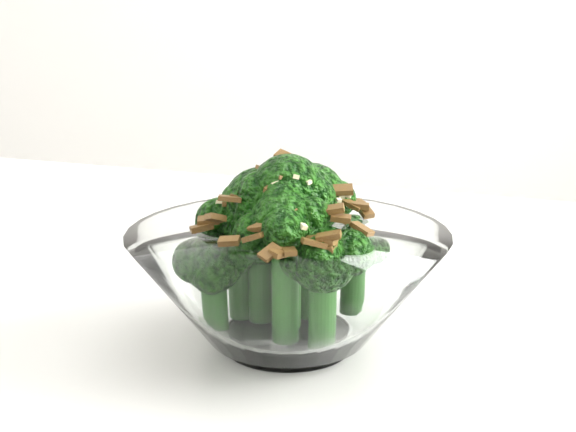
{
  "coord_description": "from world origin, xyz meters",
  "views": [
    {
      "loc": [
        0.24,
        -0.6,
        0.97
      ],
      "look_at": [
        0.2,
        -0.11,
        0.84
      ],
      "focal_mm": 50.0,
      "sensor_mm": 36.0,
      "label": 1
    }
  ],
  "objects": [
    {
      "name": "table",
      "position": [
        0.13,
        -0.02,
        0.68
      ],
      "size": [
        1.37,
        1.09,
        0.75
      ],
      "color": "white",
      "rests_on": "ground"
    },
    {
      "name": "broccoli_dish",
      "position": [
        0.2,
        -0.11,
        0.8
      ],
      "size": [
        0.21,
        0.21,
        0.13
      ],
      "color": "white",
      "rests_on": "table"
    }
  ]
}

